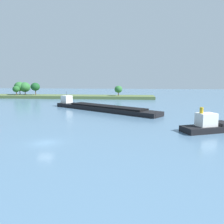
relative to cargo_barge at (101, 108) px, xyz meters
The scene contains 4 objects.
ground_plane 39.35m from the cargo_barge, 95.15° to the right, with size 400.00×400.00×0.00m, color slate.
treeline_island 55.06m from the cargo_barge, 122.09° to the left, with size 90.99×13.34×8.70m.
cargo_barge is the anchor object (origin of this frame).
tugboat 38.16m from the cargo_barge, 47.46° to the right, with size 11.02×7.65×5.00m.
Camera 1 is at (14.65, -35.07, 10.59)m, focal length 36.34 mm.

